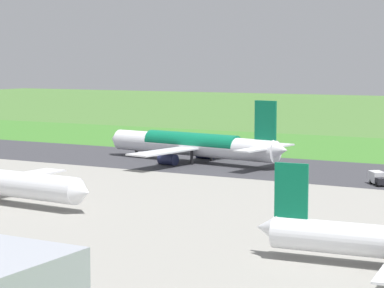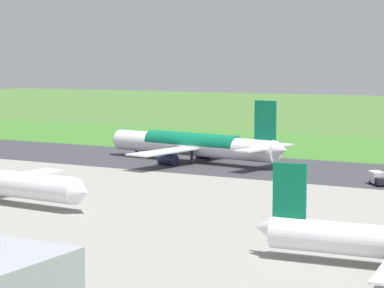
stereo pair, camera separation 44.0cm
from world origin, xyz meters
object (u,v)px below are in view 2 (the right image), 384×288
at_px(airliner_main, 193,145).
at_px(service_truck_baggage, 378,178).
at_px(traffic_cone_orange, 183,142).
at_px(no_stopping_sign, 200,136).

bearing_deg(airliner_main, service_truck_baggage, 165.57).
xyz_separation_m(airliner_main, traffic_cone_orange, (25.60, -39.02, -4.08)).
bearing_deg(airliner_main, traffic_cone_orange, -56.73).
height_order(airliner_main, traffic_cone_orange, airliner_main).
bearing_deg(traffic_cone_orange, no_stopping_sign, -120.09).
relative_size(airliner_main, no_stopping_sign, 20.22).
distance_m(service_truck_baggage, no_stopping_sign, 91.85).
height_order(service_truck_baggage, no_stopping_sign, no_stopping_sign).
height_order(airliner_main, service_truck_baggage, airliner_main).
relative_size(service_truck_baggage, traffic_cone_orange, 10.92).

